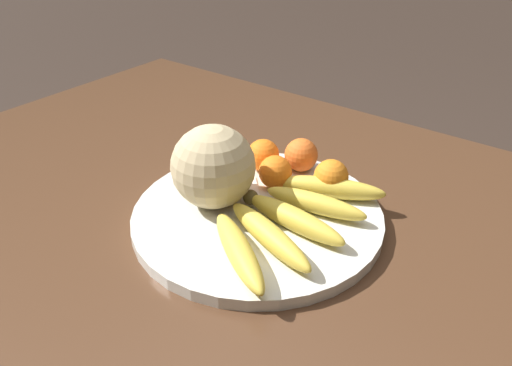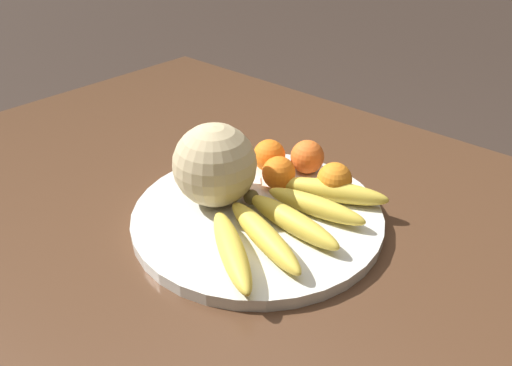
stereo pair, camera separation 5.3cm
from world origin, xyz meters
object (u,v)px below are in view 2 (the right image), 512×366
(orange_mid_center, at_px, (269,156))
(orange_front_left, at_px, (307,157))
(banana_bunch, at_px, (287,220))
(melon, at_px, (215,165))
(orange_back_left, at_px, (279,173))
(kitchen_table, at_px, (236,276))
(orange_front_right, at_px, (334,180))
(fruit_bowl, at_px, (256,214))
(produce_tag, at_px, (252,191))

(orange_mid_center, bearing_deg, orange_front_left, -143.35)
(banana_bunch, bearing_deg, orange_mid_center, 144.03)
(melon, distance_m, orange_mid_center, 0.14)
(orange_back_left, bearing_deg, orange_front_left, -92.61)
(kitchen_table, xyz_separation_m, melon, (0.07, -0.03, 0.17))
(orange_front_right, bearing_deg, fruit_bowl, 61.35)
(orange_mid_center, distance_m, produce_tag, 0.08)
(orange_front_left, relative_size, orange_mid_center, 1.03)
(fruit_bowl, bearing_deg, orange_back_left, -77.20)
(fruit_bowl, xyz_separation_m, orange_front_right, (-0.06, -0.12, 0.04))
(banana_bunch, relative_size, orange_front_left, 5.54)
(orange_front_left, distance_m, orange_mid_center, 0.07)
(orange_mid_center, xyz_separation_m, orange_back_left, (-0.05, 0.03, -0.00))
(orange_front_right, bearing_deg, melon, 47.03)
(kitchen_table, xyz_separation_m, orange_front_right, (-0.06, -0.17, 0.13))
(fruit_bowl, distance_m, produce_tag, 0.06)
(orange_front_left, xyz_separation_m, orange_back_left, (0.00, 0.07, -0.00))
(kitchen_table, bearing_deg, orange_mid_center, -66.55)
(orange_mid_center, bearing_deg, banana_bunch, 139.14)
(melon, bearing_deg, banana_bunch, -173.68)
(banana_bunch, distance_m, orange_front_right, 0.13)
(banana_bunch, bearing_deg, kitchen_table, -140.63)
(melon, bearing_deg, fruit_bowl, -161.56)
(kitchen_table, height_order, banana_bunch, banana_bunch)
(kitchen_table, height_order, fruit_bowl, fruit_bowl)
(fruit_bowl, distance_m, orange_back_left, 0.09)
(orange_front_left, distance_m, orange_front_right, 0.08)
(melon, relative_size, banana_bunch, 0.40)
(banana_bunch, distance_m, orange_back_left, 0.12)
(orange_front_left, bearing_deg, orange_back_left, 87.39)
(kitchen_table, distance_m, orange_back_left, 0.18)
(orange_front_left, bearing_deg, fruit_bowl, 95.28)
(orange_front_left, distance_m, produce_tag, 0.12)
(fruit_bowl, relative_size, orange_mid_center, 6.84)
(melon, bearing_deg, kitchen_table, 156.51)
(orange_front_left, xyz_separation_m, orange_mid_center, (0.05, 0.04, -0.00))
(orange_back_left, bearing_deg, fruit_bowl, 102.80)
(orange_back_left, bearing_deg, kitchen_table, 98.90)
(melon, xyz_separation_m, orange_back_left, (-0.05, -0.10, -0.04))
(banana_bunch, xyz_separation_m, orange_front_left, (0.08, -0.16, 0.01))
(fruit_bowl, distance_m, orange_front_right, 0.14)
(fruit_bowl, height_order, orange_mid_center, orange_mid_center)
(melon, distance_m, orange_front_left, 0.18)
(fruit_bowl, bearing_deg, kitchen_table, 93.06)
(kitchen_table, height_order, orange_mid_center, orange_mid_center)
(melon, distance_m, banana_bunch, 0.14)
(melon, distance_m, produce_tag, 0.09)
(fruit_bowl, xyz_separation_m, produce_tag, (0.04, -0.04, 0.01))
(banana_bunch, relative_size, orange_back_left, 5.85)
(banana_bunch, relative_size, orange_mid_center, 5.71)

